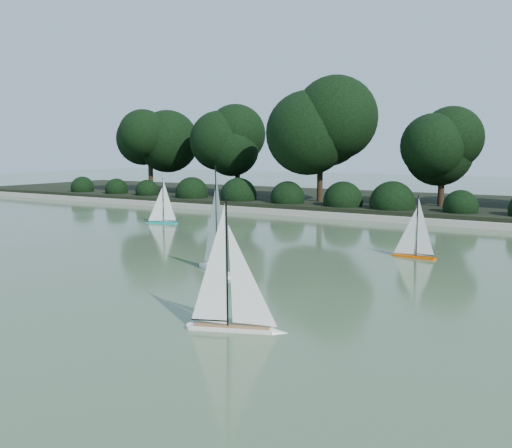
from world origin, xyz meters
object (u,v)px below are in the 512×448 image
Objects in this scene: sailboat_white_a at (214,253)px; race_buoy at (233,261)px; sailboat_teal at (160,216)px; sailboat_white_b at (239,309)px; sailboat_orange at (411,247)px.

sailboat_white_a is 0.92m from race_buoy.
sailboat_teal is (-5.05, 4.42, -0.09)m from sailboat_white_a.
sailboat_white_b is 1.27× the size of sailboat_orange.
sailboat_white_a is 1.49× the size of sailboat_orange.
sailboat_white_a is at bearing 130.66° from sailboat_white_b.
sailboat_white_a is at bearing -130.55° from sailboat_orange.
sailboat_white_a is 6.72m from sailboat_teal.
sailboat_white_a is 1.17× the size of sailboat_white_b.
sailboat_white_b is at bearing -94.00° from sailboat_orange.
sailboat_white_b is at bearing -43.91° from sailboat_teal.
sailboat_teal is (-7.63, 1.41, 0.01)m from sailboat_orange.
race_buoy is (4.88, -3.57, -0.22)m from sailboat_teal.
sailboat_orange is 3.51m from race_buoy.
sailboat_white_b reaches higher than sailboat_orange.
sailboat_orange is at bearing 49.45° from sailboat_white_a.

